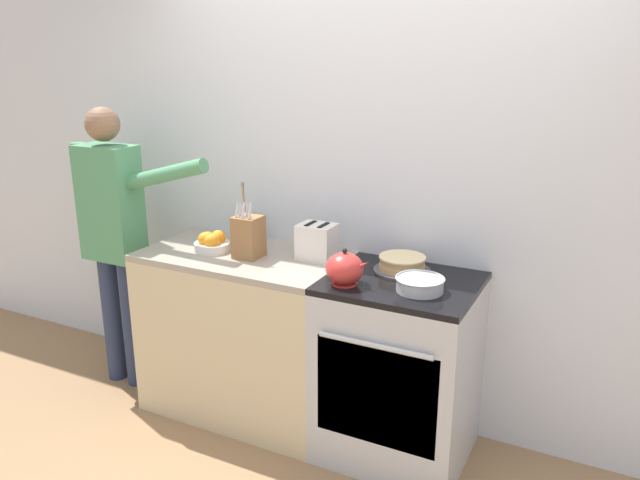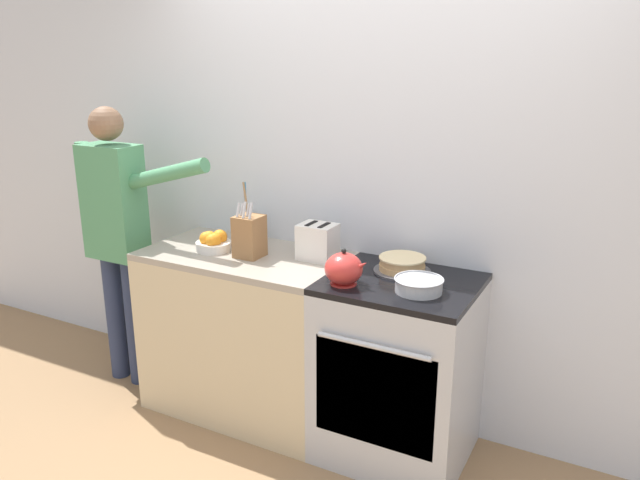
# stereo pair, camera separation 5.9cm
# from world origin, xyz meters

# --- Properties ---
(ground_plane) EXTENTS (16.00, 16.00, 0.00)m
(ground_plane) POSITION_xyz_m (0.00, 0.00, 0.00)
(ground_plane) COLOR #93704C
(wall_back) EXTENTS (8.00, 0.04, 2.60)m
(wall_back) POSITION_xyz_m (0.00, 0.63, 1.30)
(wall_back) COLOR silver
(wall_back) RESTS_ON ground_plane
(counter_cabinet) EXTENTS (1.09, 0.61, 0.93)m
(counter_cabinet) POSITION_xyz_m (-0.63, 0.31, 0.46)
(counter_cabinet) COLOR beige
(counter_cabinet) RESTS_ON ground_plane
(stove_range) EXTENTS (0.71, 0.65, 0.93)m
(stove_range) POSITION_xyz_m (0.27, 0.30, 0.46)
(stove_range) COLOR #B7BABF
(stove_range) RESTS_ON ground_plane
(layer_cake) EXTENTS (0.28, 0.28, 0.08)m
(layer_cake) POSITION_xyz_m (0.23, 0.43, 0.96)
(layer_cake) COLOR #4C4C51
(layer_cake) RESTS_ON stove_range
(tea_kettle) EXTENTS (0.22, 0.18, 0.17)m
(tea_kettle) POSITION_xyz_m (0.05, 0.14, 1.00)
(tea_kettle) COLOR red
(tea_kettle) RESTS_ON stove_range
(mixing_bowl) EXTENTS (0.22, 0.22, 0.07)m
(mixing_bowl) POSITION_xyz_m (0.39, 0.21, 0.96)
(mixing_bowl) COLOR #B7BABF
(mixing_bowl) RESTS_ON stove_range
(knife_block) EXTENTS (0.13, 0.14, 0.31)m
(knife_block) POSITION_xyz_m (-0.57, 0.28, 1.04)
(knife_block) COLOR olive
(knife_block) RESTS_ON counter_cabinet
(utensil_crock) EXTENTS (0.12, 0.12, 0.35)m
(utensil_crock) POSITION_xyz_m (-0.70, 0.49, 1.01)
(utensil_crock) COLOR silver
(utensil_crock) RESTS_ON counter_cabinet
(fruit_bowl) EXTENTS (0.19, 0.19, 0.11)m
(fruit_bowl) POSITION_xyz_m (-0.80, 0.27, 0.98)
(fruit_bowl) COLOR silver
(fruit_bowl) RESTS_ON counter_cabinet
(toaster) EXTENTS (0.20, 0.15, 0.19)m
(toaster) POSITION_xyz_m (-0.23, 0.41, 1.02)
(toaster) COLOR silver
(toaster) RESTS_ON counter_cabinet
(person_baker) EXTENTS (0.94, 0.20, 1.67)m
(person_baker) POSITION_xyz_m (-1.46, 0.22, 1.00)
(person_baker) COLOR #283351
(person_baker) RESTS_ON ground_plane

